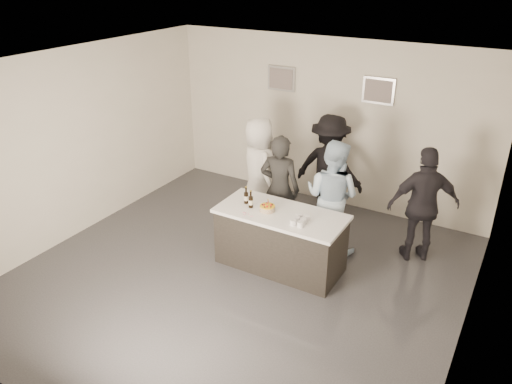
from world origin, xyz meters
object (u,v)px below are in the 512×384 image
beer_bottle_a (246,195)px  beer_bottle_b (251,199)px  person_main_black (280,189)px  person_guest_right (423,205)px  cake (267,208)px  person_guest_back (329,168)px  person_main_blue (332,196)px  person_guest_left (259,170)px  bar_counter (280,240)px

beer_bottle_a → beer_bottle_b: size_ratio=1.00×
person_main_black → person_guest_right: person_guest_right is taller
cake → person_guest_back: bearing=84.8°
beer_bottle_a → person_main_blue: 1.32m
person_main_black → person_guest_left: size_ratio=0.97×
cake → person_main_blue: person_main_blue is taller
person_guest_left → person_guest_back: (1.02, 0.64, 0.02)m
beer_bottle_a → beer_bottle_b: bearing=-32.6°
bar_counter → person_main_blue: bearing=63.5°
person_guest_left → person_guest_right: 2.74m
bar_counter → cake: 0.53m
cake → person_guest_back: (0.17, 1.87, -0.01)m
cake → person_main_black: 0.79m
beer_bottle_b → person_guest_back: (0.43, 1.90, -0.10)m
person_main_black → person_guest_right: bearing=-174.6°
cake → beer_bottle_b: beer_bottle_b is taller
person_main_black → person_main_blue: size_ratio=0.99×
person_main_blue → person_guest_back: (-0.45, 0.97, 0.03)m
person_guest_right → person_guest_back: (-1.73, 0.56, 0.03)m
cake → person_guest_right: 2.31m
person_guest_left → person_guest_back: bearing=-108.7°
beer_bottle_a → person_guest_right: 2.61m
cake → beer_bottle_a: 0.40m
bar_counter → person_guest_back: size_ratio=1.00×
bar_counter → beer_bottle_a: size_ratio=7.15×
bar_counter → person_guest_right: 2.16m
person_guest_left → person_guest_right: (2.74, 0.08, -0.02)m
beer_bottle_a → beer_bottle_b: (0.13, -0.08, 0.00)m
person_main_black → person_guest_right: size_ratio=0.99×
person_main_blue → person_guest_right: person_main_blue is taller
person_main_blue → cake: bearing=61.3°
beer_bottle_a → person_main_black: size_ratio=0.15×
person_guest_back → person_guest_left: bearing=34.2°
person_guest_back → beer_bottle_a: bearing=74.9°
beer_bottle_a → person_guest_left: person_guest_left is taller
person_main_black → person_guest_left: person_guest_left is taller
bar_counter → person_main_black: (-0.40, 0.72, 0.44)m
bar_counter → beer_bottle_a: (-0.58, 0.00, 0.58)m
beer_bottle_b → person_main_blue: person_main_blue is taller
cake → person_main_black: bearing=104.8°
beer_bottle_a → person_main_black: person_main_black is taller
cake → beer_bottle_a: (-0.39, 0.06, 0.09)m
bar_counter → cake: (-0.20, -0.05, 0.49)m
person_main_black → person_guest_left: (-0.64, 0.46, 0.03)m
beer_bottle_b → person_main_black: (0.06, 0.79, -0.14)m
person_guest_left → person_guest_back: person_guest_back is taller
person_guest_back → person_guest_right: bearing=164.1°
person_main_blue → person_guest_right: bearing=-156.5°
bar_counter → person_main_blue: (0.43, 0.85, 0.45)m
cake → person_guest_right: person_guest_right is taller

